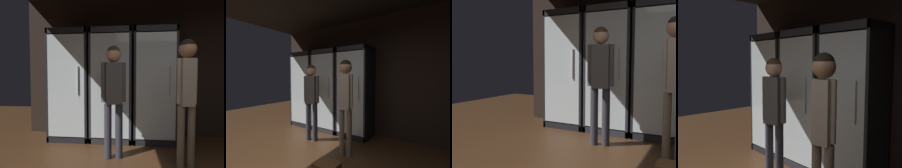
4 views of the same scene
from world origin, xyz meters
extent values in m
cube|color=black|center=(0.00, 3.03, 1.40)|extent=(6.00, 0.06, 2.80)
cube|color=black|center=(-1.99, 2.96, 1.03)|extent=(0.75, 0.04, 2.07)
cube|color=black|center=(-2.34, 2.69, 1.03)|extent=(0.04, 0.58, 2.07)
cube|color=black|center=(-1.63, 2.69, 1.03)|extent=(0.04, 0.58, 2.07)
cube|color=black|center=(-1.99, 2.69, 2.02)|extent=(0.75, 0.58, 0.10)
cube|color=black|center=(-1.99, 2.69, 0.05)|extent=(0.75, 0.58, 0.10)
cube|color=white|center=(-1.99, 2.93, 1.03)|extent=(0.67, 0.02, 1.83)
cube|color=silver|center=(-1.99, 2.41, 1.03)|extent=(0.67, 0.02, 1.83)
cylinder|color=#B2B2B7|center=(-1.76, 2.38, 1.14)|extent=(0.02, 0.02, 0.50)
cube|color=silver|center=(-1.99, 2.69, 0.12)|extent=(0.65, 0.50, 0.02)
cylinder|color=black|center=(-2.20, 2.66, 0.25)|extent=(0.06, 0.06, 0.24)
cylinder|color=black|center=(-2.20, 2.66, 0.40)|extent=(0.02, 0.02, 0.07)
cylinder|color=#B2332D|center=(-2.20, 2.66, 0.26)|extent=(0.07, 0.07, 0.08)
cylinder|color=#336B38|center=(-1.98, 2.67, 0.24)|extent=(0.07, 0.07, 0.23)
cylinder|color=#336B38|center=(-1.98, 2.67, 0.39)|extent=(0.02, 0.02, 0.07)
cylinder|color=tan|center=(-1.98, 2.67, 0.24)|extent=(0.07, 0.07, 0.09)
cylinder|color=gray|center=(-1.78, 2.65, 0.22)|extent=(0.06, 0.06, 0.19)
cylinder|color=gray|center=(-1.78, 2.65, 0.37)|extent=(0.02, 0.02, 0.10)
cylinder|color=white|center=(-1.78, 2.65, 0.22)|extent=(0.06, 0.06, 0.07)
cube|color=silver|center=(-1.99, 2.69, 0.73)|extent=(0.65, 0.50, 0.02)
cylinder|color=gray|center=(-2.23, 2.67, 0.84)|extent=(0.06, 0.06, 0.21)
cylinder|color=gray|center=(-2.23, 2.67, 0.99)|extent=(0.02, 0.02, 0.10)
cylinder|color=white|center=(-2.23, 2.67, 0.82)|extent=(0.07, 0.07, 0.05)
cylinder|color=gray|center=(-2.08, 2.73, 0.85)|extent=(0.07, 0.07, 0.23)
cylinder|color=gray|center=(-2.08, 2.73, 1.00)|extent=(0.02, 0.02, 0.06)
cylinder|color=white|center=(-2.08, 2.73, 0.85)|extent=(0.07, 0.07, 0.06)
cylinder|color=gray|center=(-1.90, 2.68, 0.83)|extent=(0.07, 0.07, 0.19)
cylinder|color=gray|center=(-1.90, 2.68, 0.95)|extent=(0.03, 0.03, 0.06)
cylinder|color=beige|center=(-1.90, 2.68, 0.83)|extent=(0.08, 0.08, 0.07)
cylinder|color=#336B38|center=(-1.74, 2.69, 0.84)|extent=(0.07, 0.07, 0.21)
cylinder|color=#336B38|center=(-1.74, 2.69, 0.98)|extent=(0.03, 0.03, 0.07)
cylinder|color=white|center=(-1.74, 2.69, 0.84)|extent=(0.07, 0.07, 0.08)
cube|color=silver|center=(-1.99, 2.69, 1.33)|extent=(0.65, 0.50, 0.02)
cylinder|color=black|center=(-2.15, 2.72, 1.43)|extent=(0.06, 0.06, 0.19)
cylinder|color=black|center=(-2.15, 2.72, 1.56)|extent=(0.02, 0.02, 0.07)
cylinder|color=#B2332D|center=(-2.15, 2.72, 1.43)|extent=(0.06, 0.06, 0.05)
cylinder|color=black|center=(-1.83, 2.65, 1.45)|extent=(0.07, 0.07, 0.21)
cylinder|color=black|center=(-1.83, 2.65, 1.59)|extent=(0.03, 0.03, 0.06)
cylinder|color=beige|center=(-1.83, 2.65, 1.42)|extent=(0.07, 0.07, 0.06)
cube|color=#2B2B30|center=(-1.20, 2.96, 1.03)|extent=(0.75, 0.04, 2.07)
cube|color=#2B2B30|center=(-1.56, 2.69, 1.03)|extent=(0.04, 0.58, 2.07)
cube|color=#2B2B30|center=(-0.85, 2.69, 1.03)|extent=(0.04, 0.58, 2.07)
cube|color=#2B2B30|center=(-1.20, 2.69, 2.02)|extent=(0.75, 0.58, 0.10)
cube|color=#2B2B30|center=(-1.20, 2.69, 0.05)|extent=(0.75, 0.58, 0.10)
cube|color=white|center=(-1.20, 2.93, 1.03)|extent=(0.67, 0.02, 1.83)
cube|color=silver|center=(-1.20, 2.41, 1.03)|extent=(0.67, 0.02, 1.83)
cylinder|color=#B2B2B7|center=(-0.98, 2.38, 1.14)|extent=(0.02, 0.02, 0.50)
cube|color=silver|center=(-1.20, 2.69, 0.12)|extent=(0.65, 0.50, 0.02)
cylinder|color=brown|center=(-1.36, 2.70, 0.23)|extent=(0.08, 0.08, 0.20)
cylinder|color=brown|center=(-1.36, 2.70, 0.37)|extent=(0.03, 0.03, 0.08)
cylinder|color=#2D2D33|center=(-1.36, 2.70, 0.21)|extent=(0.08, 0.08, 0.06)
cylinder|color=#194723|center=(-1.04, 2.73, 0.23)|extent=(0.07, 0.07, 0.20)
cylinder|color=#194723|center=(-1.04, 2.73, 0.38)|extent=(0.02, 0.02, 0.09)
cylinder|color=#2D2D33|center=(-1.04, 2.73, 0.21)|extent=(0.08, 0.08, 0.05)
cube|color=silver|center=(-1.20, 2.69, 0.73)|extent=(0.65, 0.50, 0.02)
cylinder|color=black|center=(-1.45, 2.66, 0.84)|extent=(0.07, 0.07, 0.21)
cylinder|color=black|center=(-1.45, 2.66, 0.98)|extent=(0.02, 0.02, 0.07)
cylinder|color=beige|center=(-1.45, 2.66, 0.84)|extent=(0.07, 0.07, 0.06)
cylinder|color=#194723|center=(-1.28, 2.73, 0.84)|extent=(0.07, 0.07, 0.21)
cylinder|color=#194723|center=(-1.28, 2.73, 0.97)|extent=(0.03, 0.03, 0.06)
cylinder|color=beige|center=(-1.28, 2.73, 0.83)|extent=(0.08, 0.08, 0.07)
cylinder|color=#194723|center=(-1.12, 2.72, 0.84)|extent=(0.07, 0.07, 0.21)
cylinder|color=#194723|center=(-1.12, 2.72, 0.98)|extent=(0.02, 0.02, 0.07)
cylinder|color=#B2332D|center=(-1.12, 2.72, 0.85)|extent=(0.07, 0.07, 0.06)
cylinder|color=black|center=(-0.96, 2.68, 0.84)|extent=(0.06, 0.06, 0.21)
cylinder|color=black|center=(-0.96, 2.68, 0.99)|extent=(0.02, 0.02, 0.08)
cylinder|color=beige|center=(-0.96, 2.68, 0.81)|extent=(0.07, 0.07, 0.08)
cube|color=silver|center=(-1.20, 2.69, 1.33)|extent=(0.65, 0.50, 0.02)
cylinder|color=brown|center=(-1.37, 2.68, 1.45)|extent=(0.06, 0.06, 0.22)
cylinder|color=brown|center=(-1.37, 2.68, 1.60)|extent=(0.02, 0.02, 0.07)
cylinder|color=tan|center=(-1.37, 2.68, 1.45)|extent=(0.06, 0.06, 0.08)
cylinder|color=brown|center=(-1.03, 2.68, 1.45)|extent=(0.07, 0.07, 0.23)
cylinder|color=brown|center=(-1.03, 2.68, 1.60)|extent=(0.02, 0.02, 0.06)
cylinder|color=#2D2D33|center=(-1.03, 2.68, 1.46)|extent=(0.07, 0.07, 0.07)
cube|color=black|center=(-0.42, 2.96, 1.03)|extent=(0.75, 0.04, 2.07)
cube|color=black|center=(-0.77, 2.69, 1.03)|extent=(0.04, 0.58, 2.07)
cube|color=black|center=(-0.06, 2.69, 1.03)|extent=(0.04, 0.58, 2.07)
cube|color=black|center=(-0.42, 2.69, 2.02)|extent=(0.75, 0.58, 0.10)
cube|color=black|center=(-0.42, 2.69, 0.05)|extent=(0.75, 0.58, 0.10)
cube|color=white|center=(-0.42, 2.93, 1.03)|extent=(0.67, 0.02, 1.83)
cube|color=silver|center=(-0.42, 2.41, 1.03)|extent=(0.67, 0.02, 1.83)
cylinder|color=#B2B2B7|center=(-0.19, 2.38, 1.14)|extent=(0.02, 0.02, 0.50)
cube|color=silver|center=(-0.42, 2.69, 0.12)|extent=(0.65, 0.50, 0.02)
cylinder|color=#9EAD99|center=(-0.66, 2.69, 0.22)|extent=(0.08, 0.08, 0.19)
cylinder|color=#9EAD99|center=(-0.66, 2.69, 0.35)|extent=(0.03, 0.03, 0.07)
cylinder|color=beige|center=(-0.66, 2.69, 0.22)|extent=(0.08, 0.08, 0.06)
cylinder|color=#194723|center=(-0.49, 2.70, 0.24)|extent=(0.08, 0.08, 0.22)
cylinder|color=#194723|center=(-0.49, 2.70, 0.39)|extent=(0.03, 0.03, 0.08)
cylinder|color=tan|center=(-0.49, 2.70, 0.23)|extent=(0.08, 0.08, 0.07)
cylinder|color=gray|center=(-0.34, 2.71, 0.22)|extent=(0.08, 0.08, 0.18)
cylinder|color=gray|center=(-0.34, 2.71, 0.35)|extent=(0.03, 0.03, 0.07)
cylinder|color=#2D2D33|center=(-0.34, 2.71, 0.21)|extent=(0.08, 0.08, 0.05)
cylinder|color=#336B38|center=(-0.18, 2.72, 0.23)|extent=(0.07, 0.07, 0.20)
cylinder|color=#336B38|center=(-0.18, 2.72, 0.37)|extent=(0.03, 0.03, 0.10)
cylinder|color=#B2332D|center=(-0.18, 2.72, 0.22)|extent=(0.08, 0.08, 0.05)
cube|color=silver|center=(-0.42, 2.69, 0.73)|extent=(0.65, 0.50, 0.02)
cylinder|color=#194723|center=(-0.66, 2.72, 0.84)|extent=(0.08, 0.08, 0.22)
cylinder|color=#194723|center=(-0.66, 2.72, 0.98)|extent=(0.03, 0.03, 0.06)
cylinder|color=#B2332D|center=(-0.66, 2.72, 0.83)|extent=(0.08, 0.08, 0.06)
cylinder|color=black|center=(-0.50, 2.66, 0.84)|extent=(0.06, 0.06, 0.22)
cylinder|color=black|center=(-0.50, 2.66, 1.00)|extent=(0.02, 0.02, 0.10)
cylinder|color=beige|center=(-0.50, 2.66, 0.82)|extent=(0.06, 0.06, 0.08)
cylinder|color=gray|center=(-0.34, 2.72, 0.84)|extent=(0.07, 0.07, 0.21)
cylinder|color=gray|center=(-0.34, 2.72, 0.99)|extent=(0.02, 0.02, 0.09)
cylinder|color=white|center=(-0.34, 2.72, 0.84)|extent=(0.07, 0.07, 0.06)
cylinder|color=#336B38|center=(-0.18, 2.70, 0.85)|extent=(0.07, 0.07, 0.22)
cylinder|color=#336B38|center=(-0.18, 2.70, 1.00)|extent=(0.02, 0.02, 0.08)
cylinder|color=white|center=(-0.18, 2.70, 0.85)|extent=(0.07, 0.07, 0.06)
cube|color=silver|center=(-0.42, 2.69, 1.33)|extent=(0.65, 0.50, 0.02)
cylinder|color=#336B38|center=(-0.65, 2.67, 1.44)|extent=(0.08, 0.08, 0.20)
cylinder|color=#336B38|center=(-0.65, 2.67, 1.59)|extent=(0.03, 0.03, 0.10)
cylinder|color=#2D2D33|center=(-0.65, 2.67, 1.42)|extent=(0.08, 0.08, 0.07)
cylinder|color=#336B38|center=(-0.49, 2.73, 1.44)|extent=(0.06, 0.06, 0.20)
cylinder|color=#336B38|center=(-0.49, 2.73, 1.58)|extent=(0.02, 0.02, 0.09)
cylinder|color=white|center=(-0.49, 2.73, 1.42)|extent=(0.06, 0.06, 0.06)
cylinder|color=#194723|center=(-0.33, 2.70, 1.43)|extent=(0.07, 0.07, 0.18)
cylinder|color=#194723|center=(-0.33, 2.70, 1.57)|extent=(0.02, 0.02, 0.09)
cylinder|color=#B2332D|center=(-0.33, 2.70, 1.42)|extent=(0.08, 0.08, 0.05)
cylinder|color=black|center=(-0.18, 2.70, 1.45)|extent=(0.08, 0.08, 0.22)
cylinder|color=black|center=(-0.18, 2.70, 1.61)|extent=(0.03, 0.03, 0.09)
cylinder|color=#B2332D|center=(-0.18, 2.70, 1.42)|extent=(0.08, 0.08, 0.08)
cylinder|color=#2D2D38|center=(-1.17, 1.90, 0.40)|extent=(0.11, 0.11, 0.81)
cylinder|color=#2D2D38|center=(-1.01, 1.94, 0.40)|extent=(0.11, 0.11, 0.81)
cube|color=#4C4C4C|center=(-1.09, 1.92, 1.11)|extent=(0.27, 0.21, 0.60)
cylinder|color=#4C4C4C|center=(-1.23, 1.88, 1.12)|extent=(0.08, 0.08, 0.57)
cylinder|color=#4C4C4C|center=(-0.95, 1.95, 1.12)|extent=(0.08, 0.08, 0.57)
sphere|color=tan|center=(-1.09, 1.92, 1.53)|extent=(0.22, 0.22, 0.22)
sphere|color=#472D19|center=(-1.09, 1.92, 1.55)|extent=(0.20, 0.20, 0.20)
cylinder|color=#72604C|center=(-0.19, 1.72, 0.41)|extent=(0.09, 0.09, 0.82)
cylinder|color=#72604C|center=(-0.05, 1.74, 0.41)|extent=(0.09, 0.09, 0.82)
cube|color=gray|center=(-0.12, 1.73, 1.13)|extent=(0.19, 0.16, 0.62)
cylinder|color=gray|center=(-0.22, 1.71, 1.15)|extent=(0.05, 0.05, 0.59)
cylinder|color=gray|center=(-0.01, 1.74, 1.15)|extent=(0.05, 0.05, 0.59)
sphere|color=#9E7051|center=(-0.12, 1.73, 1.56)|extent=(0.22, 0.22, 0.22)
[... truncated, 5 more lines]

